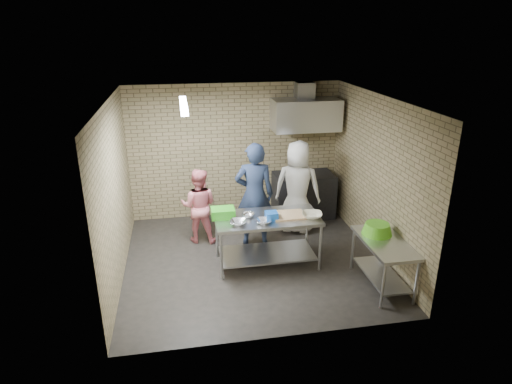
% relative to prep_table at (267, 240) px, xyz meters
% --- Properties ---
extents(floor, '(4.20, 4.20, 0.00)m').
position_rel_prep_table_xyz_m(floor, '(-0.22, 0.14, -0.42)').
color(floor, black).
rests_on(floor, ground).
extents(ceiling, '(4.20, 4.20, 0.00)m').
position_rel_prep_table_xyz_m(ceiling, '(-0.22, 0.14, 2.28)').
color(ceiling, black).
rests_on(ceiling, ground).
extents(back_wall, '(4.20, 0.06, 2.70)m').
position_rel_prep_table_xyz_m(back_wall, '(-0.22, 2.14, 0.93)').
color(back_wall, '#96845E').
rests_on(back_wall, ground).
extents(front_wall, '(4.20, 0.06, 2.70)m').
position_rel_prep_table_xyz_m(front_wall, '(-0.22, -1.86, 0.93)').
color(front_wall, '#96845E').
rests_on(front_wall, ground).
extents(left_wall, '(0.06, 4.00, 2.70)m').
position_rel_prep_table_xyz_m(left_wall, '(-2.32, 0.14, 0.93)').
color(left_wall, '#96845E').
rests_on(left_wall, ground).
extents(right_wall, '(0.06, 4.00, 2.70)m').
position_rel_prep_table_xyz_m(right_wall, '(1.88, 0.14, 0.93)').
color(right_wall, '#96845E').
rests_on(right_wall, ground).
extents(prep_table, '(1.68, 0.84, 0.84)m').
position_rel_prep_table_xyz_m(prep_table, '(0.00, 0.00, 0.00)').
color(prep_table, '#B2B6BA').
rests_on(prep_table, floor).
extents(side_counter, '(0.60, 1.20, 0.75)m').
position_rel_prep_table_xyz_m(side_counter, '(1.58, -0.96, -0.05)').
color(side_counter, silver).
rests_on(side_counter, floor).
extents(stove, '(1.20, 0.70, 0.90)m').
position_rel_prep_table_xyz_m(stove, '(1.13, 1.79, 0.03)').
color(stove, black).
rests_on(stove, floor).
extents(range_hood, '(1.30, 0.60, 0.60)m').
position_rel_prep_table_xyz_m(range_hood, '(1.13, 1.84, 1.68)').
color(range_hood, silver).
rests_on(range_hood, back_wall).
extents(hood_duct, '(0.35, 0.30, 0.30)m').
position_rel_prep_table_xyz_m(hood_duct, '(1.13, 1.99, 2.13)').
color(hood_duct, '#A5A8AD').
rests_on(hood_duct, back_wall).
extents(wall_shelf, '(0.80, 0.20, 0.04)m').
position_rel_prep_table_xyz_m(wall_shelf, '(1.43, 2.03, 1.50)').
color(wall_shelf, '#3F2B19').
rests_on(wall_shelf, back_wall).
extents(fluorescent_fixture, '(0.10, 1.25, 0.08)m').
position_rel_prep_table_xyz_m(fluorescent_fixture, '(-1.22, 0.14, 2.22)').
color(fluorescent_fixture, white).
rests_on(fluorescent_fixture, ceiling).
extents(green_crate, '(0.37, 0.28, 0.15)m').
position_rel_prep_table_xyz_m(green_crate, '(-0.70, 0.12, 0.50)').
color(green_crate, '#29911A').
rests_on(green_crate, prep_table).
extents(blue_tub, '(0.19, 0.19, 0.12)m').
position_rel_prep_table_xyz_m(blue_tub, '(0.05, -0.10, 0.48)').
color(blue_tub, blue).
rests_on(blue_tub, prep_table).
extents(cutting_board, '(0.51, 0.39, 0.03)m').
position_rel_prep_table_xyz_m(cutting_board, '(0.35, -0.02, 0.43)').
color(cutting_board, tan).
rests_on(cutting_board, prep_table).
extents(mixing_bowl_a, '(0.32, 0.32, 0.06)m').
position_rel_prep_table_xyz_m(mixing_bowl_a, '(-0.50, -0.20, 0.45)').
color(mixing_bowl_a, '#B8BBC0').
rests_on(mixing_bowl_a, prep_table).
extents(mixing_bowl_b, '(0.24, 0.24, 0.06)m').
position_rel_prep_table_xyz_m(mixing_bowl_b, '(-0.30, 0.05, 0.45)').
color(mixing_bowl_b, silver).
rests_on(mixing_bowl_b, prep_table).
extents(mixing_bowl_c, '(0.29, 0.29, 0.06)m').
position_rel_prep_table_xyz_m(mixing_bowl_c, '(-0.10, -0.22, 0.45)').
color(mixing_bowl_c, silver).
rests_on(mixing_bowl_c, prep_table).
extents(ceramic_bowl, '(0.39, 0.39, 0.08)m').
position_rel_prep_table_xyz_m(ceramic_bowl, '(0.70, -0.15, 0.46)').
color(ceramic_bowl, beige).
rests_on(ceramic_bowl, prep_table).
extents(green_basin, '(0.46, 0.46, 0.17)m').
position_rel_prep_table_xyz_m(green_basin, '(1.56, -0.71, 0.41)').
color(green_basin, '#59C626').
rests_on(green_basin, side_counter).
extents(bottle_red, '(0.07, 0.07, 0.18)m').
position_rel_prep_table_xyz_m(bottle_red, '(1.18, 2.03, 1.61)').
color(bottle_red, '#B22619').
rests_on(bottle_red, wall_shelf).
extents(bottle_green, '(0.06, 0.06, 0.15)m').
position_rel_prep_table_xyz_m(bottle_green, '(1.58, 2.03, 1.59)').
color(bottle_green, green).
rests_on(bottle_green, wall_shelf).
extents(man_navy, '(0.74, 0.54, 1.88)m').
position_rel_prep_table_xyz_m(man_navy, '(-0.08, 0.75, 0.52)').
color(man_navy, '#161F37').
rests_on(man_navy, floor).
extents(woman_pink, '(0.78, 0.67, 1.38)m').
position_rel_prep_table_xyz_m(woman_pink, '(-1.04, 1.03, 0.27)').
color(woman_pink, '#DF7680').
rests_on(woman_pink, floor).
extents(woman_white, '(1.02, 0.85, 1.77)m').
position_rel_prep_table_xyz_m(woman_white, '(0.81, 1.12, 0.46)').
color(woman_white, white).
rests_on(woman_white, floor).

